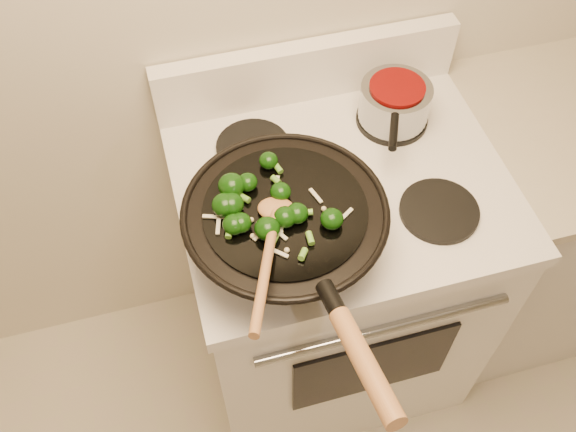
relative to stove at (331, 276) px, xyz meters
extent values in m
cube|color=white|center=(0.00, 0.00, -0.03)|extent=(0.76, 0.64, 0.88)
cube|color=white|center=(0.00, 0.00, 0.43)|extent=(0.78, 0.66, 0.04)
cube|color=white|center=(0.00, 0.30, 0.53)|extent=(0.78, 0.05, 0.16)
cylinder|color=gray|center=(0.00, -0.33, 0.31)|extent=(0.60, 0.02, 0.02)
cube|color=black|center=(0.00, -0.33, 0.08)|extent=(0.42, 0.01, 0.28)
cylinder|color=black|center=(-0.18, -0.15, 0.46)|extent=(0.18, 0.18, 0.01)
cylinder|color=black|center=(0.18, -0.15, 0.46)|extent=(0.18, 0.18, 0.01)
cylinder|color=black|center=(-0.18, 0.15, 0.46)|extent=(0.18, 0.18, 0.01)
cylinder|color=black|center=(0.18, 0.15, 0.46)|extent=(0.18, 0.18, 0.01)
cube|color=silver|center=(0.79, 0.03, -0.03)|extent=(0.78, 0.60, 0.88)
torus|color=black|center=(-0.18, -0.15, 0.58)|extent=(0.42, 0.42, 0.02)
cylinder|color=black|center=(-0.18, -0.15, 0.59)|extent=(0.33, 0.33, 0.01)
cylinder|color=black|center=(-0.16, -0.39, 0.63)|extent=(0.04, 0.07, 0.04)
cylinder|color=#AA7143|center=(-0.15, -0.53, 0.65)|extent=(0.06, 0.22, 0.08)
ellipsoid|color=black|center=(-0.29, -0.17, 0.61)|extent=(0.04, 0.04, 0.04)
cylinder|color=#41792B|center=(-0.28, -0.17, 0.60)|extent=(0.02, 0.02, 0.02)
ellipsoid|color=black|center=(-0.16, -0.18, 0.61)|extent=(0.05, 0.05, 0.04)
ellipsoid|color=black|center=(-0.27, -0.17, 0.61)|extent=(0.04, 0.04, 0.04)
ellipsoid|color=black|center=(-0.28, -0.13, 0.61)|extent=(0.05, 0.05, 0.04)
cylinder|color=#41792B|center=(-0.27, -0.13, 0.60)|extent=(0.02, 0.02, 0.01)
ellipsoid|color=black|center=(-0.27, -0.08, 0.61)|extent=(0.06, 0.06, 0.05)
ellipsoid|color=black|center=(-0.18, -0.03, 0.61)|extent=(0.04, 0.04, 0.03)
ellipsoid|color=black|center=(-0.23, -0.20, 0.61)|extent=(0.05, 0.05, 0.04)
cylinder|color=#41792B|center=(-0.21, -0.20, 0.60)|extent=(0.02, 0.02, 0.02)
ellipsoid|color=black|center=(-0.24, -0.08, 0.61)|extent=(0.04, 0.04, 0.04)
ellipsoid|color=black|center=(-0.19, -0.18, 0.61)|extent=(0.05, 0.05, 0.04)
ellipsoid|color=black|center=(-0.10, -0.21, 0.61)|extent=(0.05, 0.05, 0.04)
cylinder|color=#41792B|center=(-0.09, -0.21, 0.60)|extent=(0.02, 0.02, 0.02)
ellipsoid|color=black|center=(-0.30, -0.13, 0.61)|extent=(0.05, 0.05, 0.04)
ellipsoid|color=black|center=(-0.18, -0.12, 0.61)|extent=(0.04, 0.04, 0.04)
cube|color=#ECEBCD|center=(-0.31, -0.14, 0.59)|extent=(0.06, 0.03, 0.00)
cube|color=#ECEBCD|center=(-0.07, -0.20, 0.59)|extent=(0.04, 0.03, 0.00)
cube|color=#ECEBCD|center=(-0.22, -0.25, 0.59)|extent=(0.04, 0.04, 0.00)
cube|color=#ECEBCD|center=(-0.24, -0.20, 0.59)|extent=(0.04, 0.03, 0.00)
cube|color=#ECEBCD|center=(-0.21, -0.21, 0.59)|extent=(0.03, 0.04, 0.00)
cube|color=#ECEBCD|center=(-0.11, -0.14, 0.59)|extent=(0.02, 0.04, 0.00)
cube|color=#ECEBCD|center=(-0.32, -0.16, 0.59)|extent=(0.02, 0.04, 0.00)
cube|color=#ECEBCD|center=(-0.20, -0.19, 0.59)|extent=(0.02, 0.05, 0.00)
cube|color=#ECEBCD|center=(-0.18, -0.09, 0.59)|extent=(0.03, 0.05, 0.00)
cylinder|color=#61A535|center=(-0.18, -0.27, 0.60)|extent=(0.03, 0.02, 0.02)
cylinder|color=#61A535|center=(-0.17, -0.05, 0.60)|extent=(0.03, 0.03, 0.02)
cylinder|color=#61A535|center=(-0.18, -0.08, 0.60)|extent=(0.02, 0.03, 0.02)
cylinder|color=#61A535|center=(-0.22, -0.22, 0.60)|extent=(0.02, 0.03, 0.02)
cylinder|color=#61A535|center=(-0.25, -0.11, 0.60)|extent=(0.03, 0.02, 0.01)
cylinder|color=#61A535|center=(-0.26, -0.07, 0.60)|extent=(0.03, 0.02, 0.01)
cylinder|color=#61A535|center=(-0.14, -0.18, 0.60)|extent=(0.02, 0.01, 0.01)
cylinder|color=#61A535|center=(-0.15, -0.24, 0.60)|extent=(0.02, 0.03, 0.02)
cylinder|color=#61A535|center=(-0.30, -0.19, 0.60)|extent=(0.03, 0.03, 0.02)
sphere|color=beige|center=(-0.11, -0.18, 0.59)|extent=(0.01, 0.01, 0.01)
sphere|color=beige|center=(-0.26, -0.20, 0.59)|extent=(0.01, 0.01, 0.01)
sphere|color=beige|center=(-0.25, -0.16, 0.59)|extent=(0.01, 0.01, 0.01)
sphere|color=beige|center=(-0.20, -0.25, 0.59)|extent=(0.01, 0.01, 0.01)
sphere|color=beige|center=(-0.27, -0.18, 0.59)|extent=(0.01, 0.01, 0.01)
ellipsoid|color=#AA7143|center=(-0.20, -0.15, 0.60)|extent=(0.09, 0.08, 0.02)
cylinder|color=#AA7143|center=(-0.26, -0.30, 0.63)|extent=(0.13, 0.30, 0.09)
cylinder|color=gray|center=(0.18, 0.15, 0.51)|extent=(0.17, 0.17, 0.10)
cylinder|color=#630604|center=(0.18, 0.15, 0.56)|extent=(0.14, 0.14, 0.01)
cylinder|color=black|center=(0.12, 0.02, 0.56)|extent=(0.06, 0.10, 0.02)
camera|label=1|loc=(-0.38, -0.89, 1.62)|focal=40.00mm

